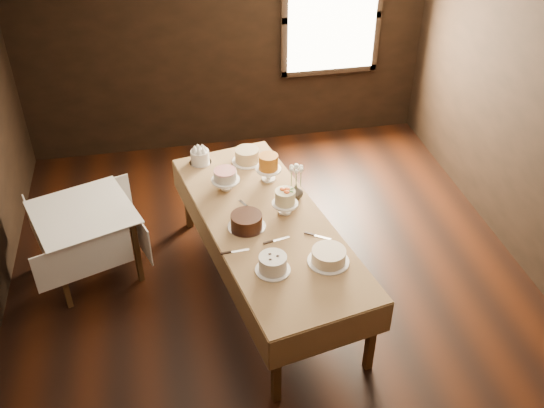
{
  "coord_description": "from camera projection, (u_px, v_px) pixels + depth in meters",
  "views": [
    {
      "loc": [
        -0.86,
        -4.07,
        4.11
      ],
      "look_at": [
        0.0,
        0.2,
        0.95
      ],
      "focal_mm": 40.34,
      "sensor_mm": 36.0,
      "label": 1
    }
  ],
  "objects": [
    {
      "name": "floor",
      "position": [
        276.0,
        297.0,
        5.78
      ],
      "size": [
        5.0,
        6.0,
        0.01
      ],
      "primitive_type": "cube",
      "color": "black",
      "rests_on": "ground"
    },
    {
      "name": "ceiling",
      "position": [
        278.0,
        0.0,
        4.14
      ],
      "size": [
        5.0,
        6.0,
        0.01
      ],
      "primitive_type": "cube",
      "color": "beige",
      "rests_on": "wall_back"
    },
    {
      "name": "wall_back",
      "position": [
        226.0,
        40.0,
        7.34
      ],
      "size": [
        5.0,
        0.02,
        2.8
      ],
      "primitive_type": "cube",
      "color": "black",
      "rests_on": "ground"
    },
    {
      "name": "window",
      "position": [
        332.0,
        18.0,
        7.38
      ],
      "size": [
        1.1,
        0.05,
        1.3
      ],
      "primitive_type": "cube",
      "color": "#FFEABF",
      "rests_on": "wall_back"
    },
    {
      "name": "display_table",
      "position": [
        266.0,
        226.0,
        5.46
      ],
      "size": [
        1.5,
        2.76,
        0.81
      ],
      "rotation": [
        0.0,
        0.0,
        0.19
      ],
      "color": "#3D2612",
      "rests_on": "ground"
    },
    {
      "name": "side_table",
      "position": [
        84.0,
        219.0,
        5.69
      ],
      "size": [
        1.12,
        1.12,
        0.74
      ],
      "rotation": [
        0.0,
        0.0,
        0.34
      ],
      "color": "#3D2612",
      "rests_on": "ground"
    },
    {
      "name": "cake_meringue",
      "position": [
        200.0,
        157.0,
        6.16
      ],
      "size": [
        0.22,
        0.22,
        0.14
      ],
      "color": "silver",
      "rests_on": "display_table"
    },
    {
      "name": "cake_speckled",
      "position": [
        247.0,
        156.0,
        6.18
      ],
      "size": [
        0.31,
        0.31,
        0.14
      ],
      "color": "white",
      "rests_on": "display_table"
    },
    {
      "name": "cake_lattice",
      "position": [
        226.0,
        180.0,
        5.78
      ],
      "size": [
        0.27,
        0.27,
        0.21
      ],
      "color": "white",
      "rests_on": "display_table"
    },
    {
      "name": "cake_caramel",
      "position": [
        268.0,
        169.0,
        5.88
      ],
      "size": [
        0.25,
        0.25,
        0.29
      ],
      "color": "white",
      "rests_on": "display_table"
    },
    {
      "name": "cake_chocolate",
      "position": [
        247.0,
        221.0,
        5.31
      ],
      "size": [
        0.37,
        0.37,
        0.13
      ],
      "color": "silver",
      "rests_on": "display_table"
    },
    {
      "name": "cake_flowers",
      "position": [
        285.0,
        203.0,
        5.46
      ],
      "size": [
        0.26,
        0.26,
        0.24
      ],
      "color": "white",
      "rests_on": "display_table"
    },
    {
      "name": "cake_swirl",
      "position": [
        273.0,
        264.0,
        4.85
      ],
      "size": [
        0.29,
        0.29,
        0.14
      ],
      "color": "white",
      "rests_on": "display_table"
    },
    {
      "name": "cake_cream",
      "position": [
        329.0,
        257.0,
        4.94
      ],
      "size": [
        0.34,
        0.34,
        0.12
      ],
      "color": "white",
      "rests_on": "display_table"
    },
    {
      "name": "cake_server_a",
      "position": [
        281.0,
        239.0,
        5.21
      ],
      "size": [
        0.24,
        0.07,
        0.01
      ],
      "primitive_type": "cube",
      "rotation": [
        0.0,
        0.0,
        0.21
      ],
      "color": "silver",
      "rests_on": "display_table"
    },
    {
      "name": "cake_server_b",
      "position": [
        323.0,
        237.0,
        5.22
      ],
      "size": [
        0.21,
        0.15,
        0.01
      ],
      "primitive_type": "cube",
      "rotation": [
        0.0,
        0.0,
        -0.58
      ],
      "color": "silver",
      "rests_on": "display_table"
    },
    {
      "name": "cake_server_c",
      "position": [
        244.0,
        204.0,
        5.62
      ],
      "size": [
        0.13,
        0.23,
        0.01
      ],
      "primitive_type": "cube",
      "rotation": [
        0.0,
        0.0,
        2.01
      ],
      "color": "silver",
      "rests_on": "display_table"
    },
    {
      "name": "cake_server_d",
      "position": [
        290.0,
        195.0,
        5.74
      ],
      "size": [
        0.08,
        0.24,
        0.01
      ],
      "primitive_type": "cube",
      "rotation": [
        0.0,
        0.0,
        1.34
      ],
      "color": "silver",
      "rests_on": "display_table"
    },
    {
      "name": "cake_server_e",
      "position": [
        240.0,
        251.0,
        5.08
      ],
      "size": [
        0.24,
        0.04,
        0.01
      ],
      "primitive_type": "cube",
      "rotation": [
        0.0,
        0.0,
        0.05
      ],
      "color": "silver",
      "rests_on": "display_table"
    },
    {
      "name": "flower_vase",
      "position": [
        296.0,
        192.0,
        5.66
      ],
      "size": [
        0.18,
        0.18,
        0.15
      ],
      "primitive_type": "imported",
      "rotation": [
        0.0,
        0.0,
        2.81
      ],
      "color": "#2D2823",
      "rests_on": "display_table"
    },
    {
      "name": "flower_bouquet",
      "position": [
        296.0,
        174.0,
        5.55
      ],
      "size": [
        0.14,
        0.14,
        0.2
      ],
      "primitive_type": null,
      "color": "white",
      "rests_on": "flower_vase"
    }
  ]
}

